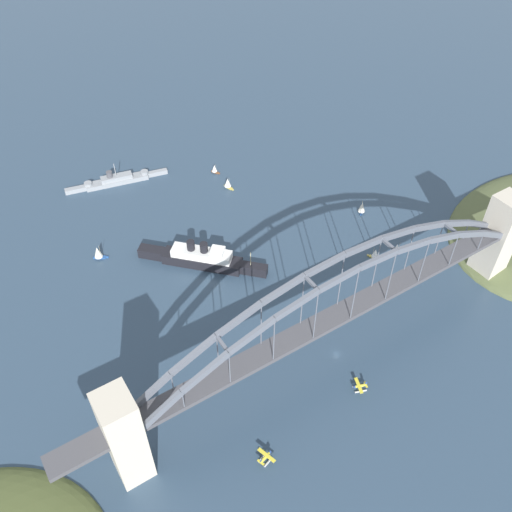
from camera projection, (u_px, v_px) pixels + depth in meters
ground_plane at (336, 354)px, 288.74m from camera, size 1400.00×1400.00×0.00m
harbor_arch_bridge at (343, 316)px, 267.20m from camera, size 291.23×16.74×70.10m
ocean_liner at (201, 258)px, 333.28m from camera, size 61.38×62.68×17.82m
naval_cruiser at (116, 180)px, 395.54m from camera, size 72.98×19.23×16.47m
seaplane_taxiing_near_bridge at (360, 387)px, 271.91m from camera, size 7.46×9.16×5.07m
seaplane_second_in_formation at (266, 458)px, 245.18m from camera, size 7.73×9.56×5.24m
small_boat_0 at (215, 169)px, 404.51m from camera, size 5.38×6.74×7.49m
small_boat_1 at (98, 252)px, 337.91m from camera, size 8.91×6.99×10.21m
small_boat_2 at (228, 183)px, 390.99m from camera, size 6.00×8.89×8.67m
small_boat_3 at (397, 248)px, 342.08m from camera, size 7.80×5.70×8.16m
small_boat_4 at (375, 253)px, 338.54m from camera, size 5.78×7.24×8.30m
small_boat_5 at (362, 207)px, 370.07m from camera, size 7.23×7.41×9.80m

